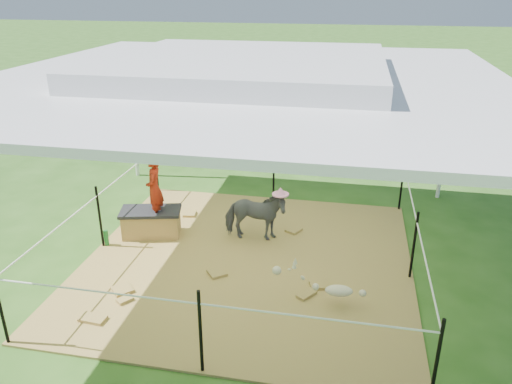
% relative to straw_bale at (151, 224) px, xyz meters
% --- Properties ---
extents(ground, '(90.00, 90.00, 0.00)m').
position_rel_straw_bale_xyz_m(ground, '(1.65, -0.48, -0.22)').
color(ground, '#2D5919').
rests_on(ground, ground).
extents(hay_patch, '(4.60, 4.60, 0.03)m').
position_rel_straw_bale_xyz_m(hay_patch, '(1.65, -0.48, -0.21)').
color(hay_patch, brown).
rests_on(hay_patch, ground).
extents(canopy_tent, '(6.30, 6.30, 2.90)m').
position_rel_straw_bale_xyz_m(canopy_tent, '(1.65, -0.48, 2.47)').
color(canopy_tent, silver).
rests_on(canopy_tent, ground).
extents(rope_fence, '(4.54, 4.54, 1.00)m').
position_rel_straw_bale_xyz_m(rope_fence, '(1.65, -0.48, 0.42)').
color(rope_fence, black).
rests_on(rope_fence, ground).
extents(straw_bale, '(0.94, 0.63, 0.38)m').
position_rel_straw_bale_xyz_m(straw_bale, '(0.00, 0.00, 0.00)').
color(straw_bale, olive).
rests_on(straw_bale, hay_patch).
extents(dark_cloth, '(1.01, 0.69, 0.05)m').
position_rel_straw_bale_xyz_m(dark_cloth, '(0.00, 0.00, 0.22)').
color(dark_cloth, black).
rests_on(dark_cloth, straw_bale).
extents(woman, '(0.33, 0.43, 1.04)m').
position_rel_straw_bale_xyz_m(woman, '(0.10, 0.00, 0.71)').
color(woman, '#A72210').
rests_on(woman, straw_bale).
extents(green_bottle, '(0.08, 0.08, 0.24)m').
position_rel_straw_bale_xyz_m(green_bottle, '(-0.55, -0.45, -0.07)').
color(green_bottle, '#197128').
rests_on(green_bottle, hay_patch).
extents(pony, '(0.99, 0.51, 0.81)m').
position_rel_straw_bale_xyz_m(pony, '(1.63, 0.16, 0.21)').
color(pony, '#46464A').
rests_on(pony, hay_patch).
extents(pink_hat, '(0.25, 0.25, 0.12)m').
position_rel_straw_bale_xyz_m(pink_hat, '(1.63, 0.16, 0.67)').
color(pink_hat, '#FF93C5').
rests_on(pink_hat, pony).
extents(foal, '(0.95, 0.58, 0.51)m').
position_rel_straw_bale_xyz_m(foal, '(2.98, -1.34, 0.06)').
color(foal, '#C8B992').
rests_on(foal, hay_patch).
extents(trash_barrel, '(0.68, 0.68, 0.95)m').
position_rel_straw_bale_xyz_m(trash_barrel, '(5.35, 5.58, 0.25)').
color(trash_barrel, blue).
rests_on(trash_barrel, ground).
extents(picnic_table_near, '(1.86, 1.43, 0.72)m').
position_rel_straw_bale_xyz_m(picnic_table_near, '(3.71, 7.26, 0.14)').
color(picnic_table_near, brown).
rests_on(picnic_table_near, ground).
extents(picnic_table_far, '(1.70, 1.23, 0.71)m').
position_rel_straw_bale_xyz_m(picnic_table_far, '(7.40, 8.42, 0.13)').
color(picnic_table_far, brown).
rests_on(picnic_table_far, ground).
extents(distant_person, '(0.57, 0.48, 1.05)m').
position_rel_straw_bale_xyz_m(distant_person, '(4.02, 6.64, 0.30)').
color(distant_person, '#3471C6').
rests_on(distant_person, ground).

